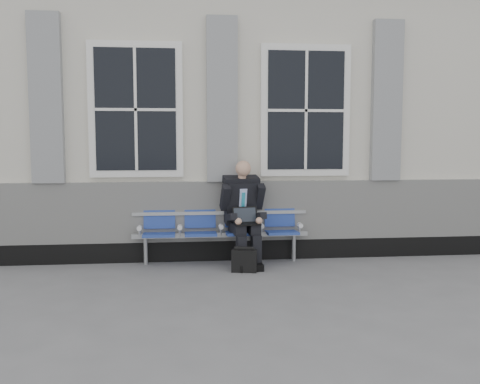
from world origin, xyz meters
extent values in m
plane|color=slate|center=(0.00, 0.00, 0.00)|extent=(70.00, 70.00, 0.00)
cube|color=beige|center=(0.00, 3.50, 2.10)|extent=(14.00, 4.00, 4.20)
cube|color=gray|center=(0.00, 3.50, 4.32)|extent=(14.40, 4.40, 0.24)
cube|color=black|center=(0.00, 1.47, 0.15)|extent=(14.00, 0.10, 0.30)
cube|color=silver|center=(0.00, 1.46, 0.75)|extent=(14.00, 0.08, 0.90)
cube|color=gray|center=(-3.40, 1.44, 2.40)|extent=(0.45, 0.14, 2.40)
cube|color=gray|center=(-0.90, 1.44, 2.40)|extent=(0.45, 0.14, 2.40)
cube|color=gray|center=(1.60, 1.44, 2.40)|extent=(0.45, 0.14, 2.40)
cube|color=white|center=(-2.15, 1.46, 2.25)|extent=(1.35, 0.10, 1.95)
cube|color=black|center=(-2.15, 1.41, 2.25)|extent=(1.15, 0.02, 1.75)
cube|color=white|center=(0.35, 1.46, 2.25)|extent=(1.35, 0.10, 1.95)
cube|color=black|center=(0.35, 1.41, 2.25)|extent=(1.15, 0.02, 1.75)
cube|color=#9EA0A3|center=(-0.94, 1.30, 0.42)|extent=(2.60, 0.07, 0.07)
cube|color=#9EA0A3|center=(-0.94, 1.42, 0.73)|extent=(2.60, 0.05, 0.05)
cylinder|color=#9EA0A3|center=(-2.04, 1.30, 0.20)|extent=(0.06, 0.06, 0.39)
cylinder|color=#9EA0A3|center=(0.16, 1.30, 0.20)|extent=(0.06, 0.06, 0.39)
cube|color=#203B95|center=(-1.84, 1.22, 0.45)|extent=(0.46, 0.42, 0.07)
cube|color=#203B95|center=(-1.84, 1.43, 0.71)|extent=(0.46, 0.10, 0.40)
cube|color=#203B95|center=(-1.24, 1.22, 0.45)|extent=(0.46, 0.42, 0.07)
cube|color=#203B95|center=(-1.24, 1.43, 0.71)|extent=(0.46, 0.10, 0.40)
cube|color=#203B95|center=(-0.64, 1.22, 0.45)|extent=(0.46, 0.42, 0.07)
cube|color=#203B95|center=(-0.64, 1.43, 0.71)|extent=(0.46, 0.10, 0.40)
cube|color=#203B95|center=(-0.04, 1.22, 0.45)|extent=(0.46, 0.42, 0.07)
cube|color=#203B95|center=(-0.04, 1.43, 0.71)|extent=(0.46, 0.10, 0.40)
cylinder|color=white|center=(-2.12, 1.25, 0.55)|extent=(0.07, 0.12, 0.07)
cylinder|color=white|center=(-1.54, 1.25, 0.55)|extent=(0.07, 0.12, 0.07)
cylinder|color=white|center=(-0.94, 1.25, 0.55)|extent=(0.07, 0.12, 0.07)
cylinder|color=white|center=(-0.34, 1.25, 0.55)|extent=(0.07, 0.12, 0.07)
cylinder|color=white|center=(0.24, 1.25, 0.55)|extent=(0.07, 0.12, 0.07)
cube|color=black|center=(-0.67, 0.79, 0.05)|extent=(0.16, 0.29, 0.10)
cube|color=black|center=(-0.46, 0.83, 0.05)|extent=(0.16, 0.29, 0.10)
cube|color=black|center=(-0.68, 0.86, 0.25)|extent=(0.15, 0.16, 0.47)
cube|color=black|center=(-0.47, 0.89, 0.25)|extent=(0.15, 0.16, 0.47)
cube|color=black|center=(-0.71, 1.09, 0.55)|extent=(0.22, 0.50, 0.15)
cube|color=black|center=(-0.50, 1.12, 0.55)|extent=(0.22, 0.50, 0.15)
cube|color=black|center=(-0.64, 1.32, 0.90)|extent=(0.50, 0.43, 0.68)
cube|color=#C1CEFE|center=(-0.62, 1.19, 0.92)|extent=(0.12, 0.11, 0.38)
cube|color=#289CBB|center=(-0.62, 1.18, 0.90)|extent=(0.06, 0.09, 0.32)
cube|color=black|center=(-0.63, 1.29, 1.22)|extent=(0.55, 0.33, 0.15)
cylinder|color=#D6A385|center=(-0.63, 1.24, 1.30)|extent=(0.12, 0.12, 0.11)
sphere|color=#D6A385|center=(-0.62, 1.17, 1.41)|extent=(0.23, 0.23, 0.23)
cube|color=black|center=(-0.88, 1.18, 0.99)|extent=(0.15, 0.32, 0.40)
cube|color=black|center=(-0.37, 1.25, 0.99)|extent=(0.15, 0.32, 0.40)
cube|color=black|center=(-0.81, 0.99, 0.73)|extent=(0.15, 0.35, 0.15)
cube|color=black|center=(-0.38, 1.06, 0.73)|extent=(0.15, 0.35, 0.15)
sphere|color=#D6A385|center=(-0.72, 0.85, 0.69)|extent=(0.10, 0.10, 0.10)
sphere|color=#D6A385|center=(-0.42, 0.90, 0.69)|extent=(0.10, 0.10, 0.10)
cube|color=black|center=(-0.58, 0.96, 0.63)|extent=(0.39, 0.30, 0.02)
cube|color=black|center=(-0.60, 1.08, 0.74)|extent=(0.37, 0.15, 0.23)
cube|color=black|center=(-0.60, 1.07, 0.74)|extent=(0.33, 0.12, 0.19)
cube|color=black|center=(-0.65, 0.72, 0.15)|extent=(0.37, 0.21, 0.31)
cylinder|color=black|center=(-0.65, 0.72, 0.33)|extent=(0.28, 0.11, 0.05)
camera|label=1|loc=(-1.48, -6.47, 1.84)|focal=40.00mm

